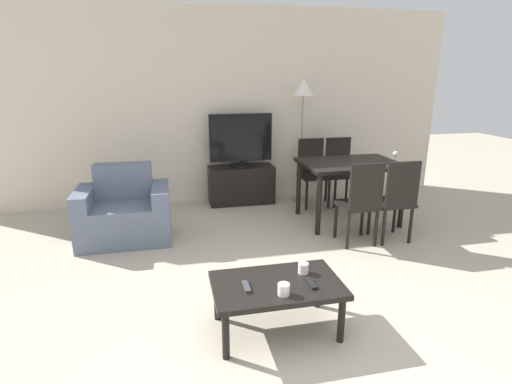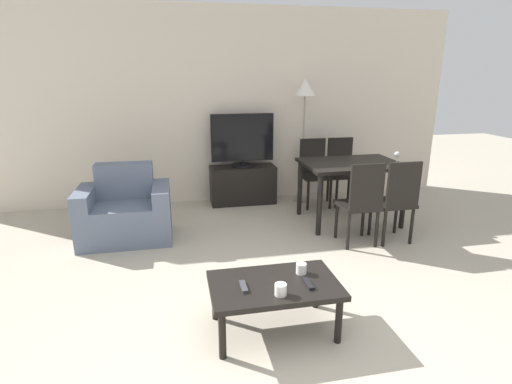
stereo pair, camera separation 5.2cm
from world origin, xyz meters
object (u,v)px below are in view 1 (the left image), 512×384
at_px(dining_chair_near_right, 396,198).
at_px(remote_primary, 246,287).
at_px(dining_chair_far, 340,168).
at_px(wine_glass_left, 396,155).
at_px(tv, 241,141).
at_px(dining_chair_far_left, 313,169).
at_px(armchair, 125,213).
at_px(cup_white_near, 303,268).
at_px(tv_stand, 241,185).
at_px(coffee_table, 277,289).
at_px(dining_table, 350,170).
at_px(cup_colored_far, 284,289).
at_px(remote_secondary, 311,283).
at_px(floor_lamp, 303,97).
at_px(dining_chair_near, 361,200).

bearing_deg(dining_chair_near_right, remote_primary, -145.75).
relative_size(dining_chair_far, wine_glass_left, 6.39).
height_order(tv, dining_chair_far_left, tv).
distance_m(armchair, cup_white_near, 2.38).
height_order(tv_stand, coffee_table, tv_stand).
xyz_separation_m(dining_table, dining_chair_far_left, (-0.21, 0.74, -0.15)).
distance_m(armchair, coffee_table, 2.33).
relative_size(coffee_table, cup_colored_far, 11.25).
relative_size(dining_table, remote_secondary, 7.89).
relative_size(tv_stand, dining_table, 0.78).
distance_m(dining_chair_far, wine_glass_left, 1.02).
relative_size(dining_chair_far, floor_lamp, 0.53).
height_order(tv, dining_chair_near, tv).
bearing_deg(tv_stand, tv, -90.00).
bearing_deg(cup_white_near, remote_primary, -164.89).
relative_size(dining_chair_near_right, dining_chair_far_left, 1.00).
height_order(armchair, cup_colored_far, armchair).
height_order(floor_lamp, cup_white_near, floor_lamp).
bearing_deg(remote_primary, cup_colored_far, -31.59).
height_order(coffee_table, cup_colored_far, cup_colored_far).
bearing_deg(armchair, dining_chair_near, -15.97).
bearing_deg(tv_stand, wine_glass_left, -35.02).
xyz_separation_m(dining_chair_near, cup_white_near, (-1.04, -1.18, -0.09)).
bearing_deg(floor_lamp, cup_colored_far, -110.47).
xyz_separation_m(tv_stand, dining_table, (1.18, -1.01, 0.39)).
distance_m(dining_chair_near, remote_primary, 1.99).
height_order(cup_colored_far, wine_glass_left, wine_glass_left).
xyz_separation_m(armchair, tv_stand, (1.51, 1.03, -0.04)).
distance_m(floor_lamp, cup_white_near, 3.19).
bearing_deg(tv_stand, cup_white_near, -91.34).
bearing_deg(dining_chair_far, cup_colored_far, -120.03).
relative_size(dining_chair_far_left, remote_primary, 6.22).
bearing_deg(dining_chair_far_left, dining_chair_near_right, -74.30).
bearing_deg(dining_table, cup_white_near, -123.13).
bearing_deg(dining_chair_near, dining_table, 74.30).
xyz_separation_m(tv, remote_secondary, (-0.07, -3.10, -0.52)).
xyz_separation_m(tv, cup_colored_far, (-0.30, -3.19, -0.49)).
xyz_separation_m(remote_secondary, wine_glass_left, (1.76, 1.92, 0.47)).
bearing_deg(armchair, wine_glass_left, -2.64).
bearing_deg(dining_table, dining_chair_near, -105.70).
xyz_separation_m(tv, dining_chair_near, (0.98, -1.74, -0.40)).
height_order(floor_lamp, remote_primary, floor_lamp).
distance_m(floor_lamp, wine_glass_left, 1.51).
relative_size(floor_lamp, cup_colored_far, 21.44).
relative_size(dining_chair_far_left, remote_secondary, 6.22).
xyz_separation_m(floor_lamp, cup_white_near, (-0.94, -2.85, -1.07)).
distance_m(dining_chair_far_left, remote_secondary, 3.02).
height_order(tv_stand, dining_chair_near_right, dining_chair_near_right).
bearing_deg(dining_chair_far, floor_lamp, 159.15).
distance_m(tv_stand, floor_lamp, 1.50).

